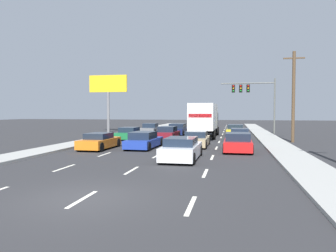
# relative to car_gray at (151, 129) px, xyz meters

# --- Properties ---
(ground_plane) EXTENTS (140.00, 140.00, 0.00)m
(ground_plane) POSITION_rel_car_gray_xyz_m (5.10, -3.26, -0.58)
(ground_plane) COLOR #2B2B2D
(sidewalk_right) EXTENTS (2.22, 80.00, 0.14)m
(sidewalk_right) POSITION_rel_car_gray_xyz_m (13.16, -8.26, -0.51)
(sidewalk_right) COLOR #9E9E99
(sidewalk_right) RESTS_ON ground_plane
(sidewalk_left) EXTENTS (2.22, 80.00, 0.14)m
(sidewalk_left) POSITION_rel_car_gray_xyz_m (-2.96, -8.26, -0.51)
(sidewalk_left) COLOR #9E9E99
(sidewalk_left) RESTS_ON ground_plane
(lane_markings) EXTENTS (6.94, 62.00, 0.01)m
(lane_markings) POSITION_rel_car_gray_xyz_m (5.10, -3.41, -0.58)
(lane_markings) COLOR silver
(lane_markings) RESTS_ON ground_plane
(car_gray) EXTENTS (1.86, 4.04, 1.31)m
(car_gray) POSITION_rel_car_gray_xyz_m (0.00, 0.00, 0.00)
(car_gray) COLOR slate
(car_gray) RESTS_ON ground_plane
(car_green) EXTENTS (1.97, 4.27, 1.20)m
(car_green) POSITION_rel_car_gray_xyz_m (-0.19, -7.48, -0.04)
(car_green) COLOR #196B38
(car_green) RESTS_ON ground_plane
(car_orange) EXTENTS (1.87, 4.30, 1.17)m
(car_orange) POSITION_rel_car_gray_xyz_m (0.17, -15.67, -0.04)
(car_orange) COLOR orange
(car_orange) RESTS_ON ground_plane
(car_navy) EXTENTS (2.07, 4.38, 1.31)m
(car_navy) POSITION_rel_car_gray_xyz_m (3.40, -0.67, 0.02)
(car_navy) COLOR #141E4C
(car_navy) RESTS_ON ground_plane
(car_maroon) EXTENTS (1.91, 4.07, 1.28)m
(car_maroon) POSITION_rel_car_gray_xyz_m (3.48, -6.88, 0.01)
(car_maroon) COLOR maroon
(car_maroon) RESTS_ON ground_plane
(car_blue) EXTENTS (1.96, 4.63, 1.24)m
(car_blue) POSITION_rel_car_gray_xyz_m (3.23, -14.61, -0.01)
(car_blue) COLOR #1E389E
(car_blue) RESTS_ON ground_plane
(box_truck) EXTENTS (2.63, 9.30, 3.49)m
(box_truck) POSITION_rel_car_gray_xyz_m (6.81, -3.83, 1.43)
(box_truck) COLOR white
(box_truck) RESTS_ON ground_plane
(car_tan) EXTENTS (1.89, 4.69, 1.19)m
(car_tan) POSITION_rel_car_gray_xyz_m (6.90, -12.50, -0.04)
(car_tan) COLOR tan
(car_tan) RESTS_ON ground_plane
(car_white) EXTENTS (1.96, 4.67, 1.27)m
(car_white) POSITION_rel_car_gray_xyz_m (6.85, -19.61, 0.01)
(car_white) COLOR white
(car_white) RESTS_ON ground_plane
(car_yellow) EXTENTS (2.07, 4.68, 1.24)m
(car_yellow) POSITION_rel_car_gray_xyz_m (9.97, -0.14, -0.01)
(car_yellow) COLOR yellow
(car_yellow) RESTS_ON ground_plane
(car_silver) EXTENTS (1.97, 4.23, 1.17)m
(car_silver) POSITION_rel_car_gray_xyz_m (10.33, -7.09, -0.04)
(car_silver) COLOR #B7BABF
(car_silver) RESTS_ON ground_plane
(car_red) EXTENTS (1.95, 4.38, 1.28)m
(car_red) POSITION_rel_car_gray_xyz_m (10.03, -15.13, 0.00)
(car_red) COLOR red
(car_red) RESTS_ON ground_plane
(traffic_signal_mast) EXTENTS (6.62, 0.69, 6.78)m
(traffic_signal_mast) POSITION_rel_car_gray_xyz_m (11.72, 3.76, 4.54)
(traffic_signal_mast) COLOR #595B56
(traffic_signal_mast) RESTS_ON ground_plane
(utility_pole_mid) EXTENTS (1.80, 0.28, 8.00)m
(utility_pole_mid) POSITION_rel_car_gray_xyz_m (14.91, -7.50, 3.55)
(utility_pole_mid) COLOR brown
(utility_pole_mid) RESTS_ON ground_plane
(roadside_billboard) EXTENTS (5.13, 0.36, 7.45)m
(roadside_billboard) POSITION_rel_car_gray_xyz_m (-6.31, 2.26, 4.90)
(roadside_billboard) COLOR slate
(roadside_billboard) RESTS_ON ground_plane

